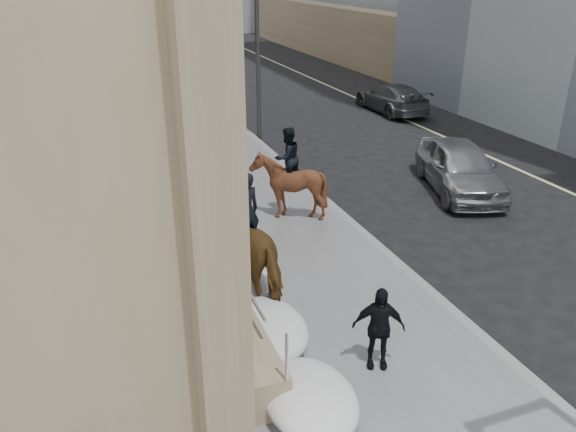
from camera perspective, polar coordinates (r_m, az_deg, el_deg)
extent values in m
plane|color=black|center=(11.67, 4.83, -11.71)|extent=(140.00, 140.00, 0.00)
cube|color=#5A5A5D|center=(20.14, -7.29, 4.27)|extent=(5.00, 80.00, 0.12)
cube|color=slate|center=(20.84, -0.26, 5.16)|extent=(0.24, 80.00, 0.12)
cube|color=#BFB78C|center=(24.60, 17.36, 6.89)|extent=(0.15, 70.00, 0.01)
cube|color=#74644B|center=(29.26, -16.49, 10.53)|extent=(1.10, 44.00, 0.90)
cylinder|color=silver|center=(29.12, -15.80, 12.36)|extent=(0.06, 42.00, 0.06)
cube|color=black|center=(21.73, -17.03, 15.63)|extent=(0.20, 2.20, 4.50)
cube|color=#74644B|center=(27.46, 26.41, 11.53)|extent=(2.00, 80.00, 4.00)
cylinder|color=#2D2D30|center=(23.76, -3.12, 17.23)|extent=(0.18, 0.18, 8.00)
cylinder|color=#2D2D30|center=(43.18, -11.73, 19.86)|extent=(0.18, 0.18, 8.00)
cylinder|color=#2D2D30|center=(31.57, -7.52, 16.92)|extent=(0.20, 0.20, 6.00)
ellipsoid|color=silver|center=(10.96, -2.11, -11.35)|extent=(1.50, 2.10, 0.68)
ellipsoid|color=silver|center=(14.29, -7.05, -2.43)|extent=(1.60, 2.20, 0.72)
ellipsoid|color=silver|center=(17.89, -10.48, 2.78)|extent=(1.40, 2.00, 0.64)
ellipsoid|color=silver|center=(21.64, -12.12, 6.56)|extent=(1.70, 2.30, 0.76)
ellipsoid|color=silver|center=(25.46, -13.83, 8.89)|extent=(1.50, 2.10, 0.66)
imported|color=#493016|center=(12.14, -3.19, -3.12)|extent=(1.82, 2.94, 2.30)
imported|color=black|center=(11.93, -3.49, 0.58)|extent=(0.71, 0.54, 1.72)
imported|color=#412212|center=(16.01, 0.04, 3.12)|extent=(2.05, 2.17, 1.94)
imported|color=black|center=(15.87, -0.15, 6.00)|extent=(1.01, 0.89, 1.72)
imported|color=black|center=(10.30, 9.16, -11.13)|extent=(1.02, 0.74, 1.61)
imported|color=#97989E|center=(19.17, 17.03, 4.77)|extent=(3.30, 5.17, 1.64)
imported|color=#4D5054|center=(29.47, 10.46, 11.72)|extent=(2.02, 4.94, 1.43)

